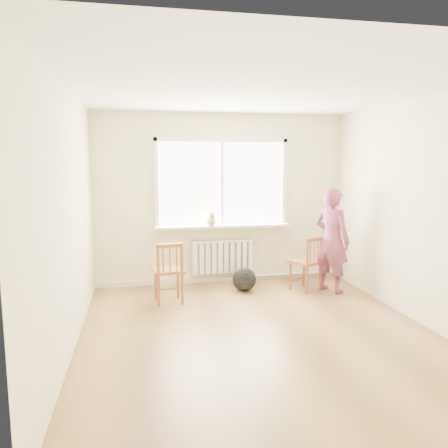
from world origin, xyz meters
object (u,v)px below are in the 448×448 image
cat (211,220)px  backpack (244,280)px  chair_right (308,264)px  chair_left (169,272)px  person (332,240)px

cat → backpack: 1.06m
chair_right → backpack: bearing=-38.1°
chair_left → backpack: size_ratio=2.38×
backpack → cat: bearing=136.3°
chair_right → cat: size_ratio=2.26×
cat → backpack: bearing=-42.7°
backpack → chair_right: bearing=-9.3°
chair_right → backpack: 0.99m
backpack → chair_left: bearing=-163.4°
backpack → person: bearing=-11.2°
chair_right → person: bearing=134.7°
cat → backpack: size_ratio=1.02×
person → backpack: (-1.28, 0.25, -0.60)m
chair_left → chair_right: bearing=180.0°
chair_right → cat: bearing=-51.3°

